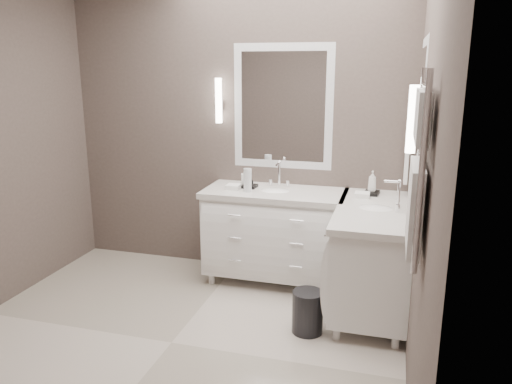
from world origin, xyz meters
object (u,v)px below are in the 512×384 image
(vanity_right, at_px, (373,253))
(towel_ladder, at_px, (417,176))
(waste_bin, at_px, (308,312))
(vanity_back, at_px, (275,230))

(vanity_right, height_order, towel_ladder, towel_ladder)
(vanity_right, xyz_separation_m, waste_bin, (-0.43, -0.49, -0.33))
(vanity_right, bearing_deg, vanity_back, 159.62)
(towel_ladder, height_order, waste_bin, towel_ladder)
(vanity_back, xyz_separation_m, towel_ladder, (1.10, -1.63, 0.91))
(vanity_right, bearing_deg, towel_ladder, -80.16)
(vanity_back, bearing_deg, waste_bin, -60.99)
(towel_ladder, bearing_deg, vanity_right, 99.84)
(vanity_back, height_order, towel_ladder, towel_ladder)
(vanity_back, distance_m, towel_ladder, 2.16)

